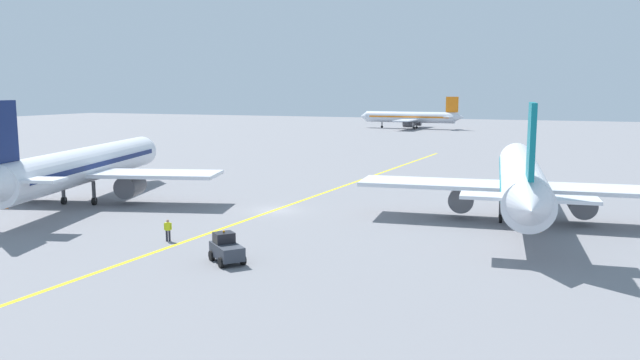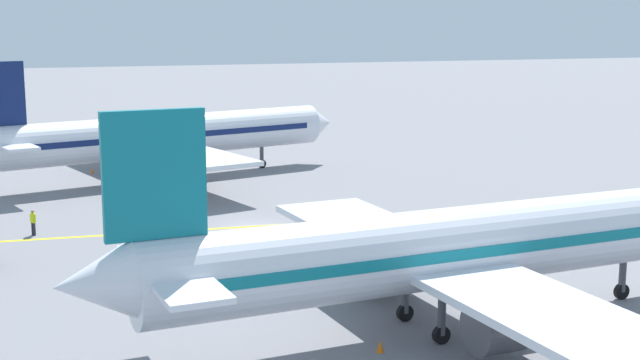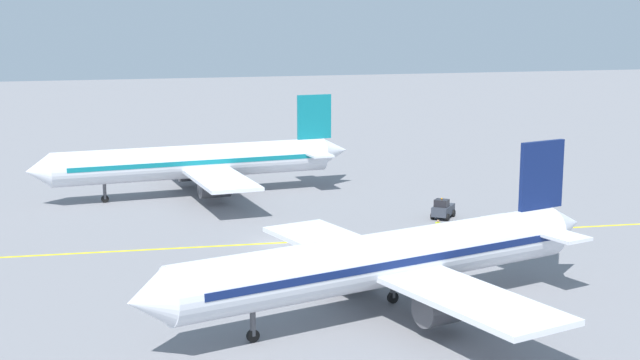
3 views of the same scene
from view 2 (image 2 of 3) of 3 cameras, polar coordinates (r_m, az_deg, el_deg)
name	(u,v)px [view 2 (image 2 of 3)]	position (r m, az deg, el deg)	size (l,w,h in m)	color
ground_plane	(253,226)	(60.64, -4.31, -2.99)	(400.00, 400.00, 0.00)	slate
apron_yellow_centreline	(253,226)	(60.64, -4.31, -2.98)	(0.40, 120.00, 0.01)	yellow
airplane_at_gate	(162,137)	(78.69, -10.09, 2.73)	(28.35, 34.94, 10.60)	silver
airplane_adjacent_stand	(454,249)	(40.78, 8.56, -4.38)	(28.38, 35.55, 10.60)	silver
ground_crew_worker	(33,222)	(60.82, -17.89, -2.55)	(0.51, 0.37, 1.68)	#23232D
traffic_cone_near_nose	(92,171)	(83.19, -14.40, 0.59)	(0.32, 0.32, 0.55)	orange
traffic_cone_mid_apron	(380,346)	(38.51, 3.87, -10.56)	(0.32, 0.32, 0.55)	orange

